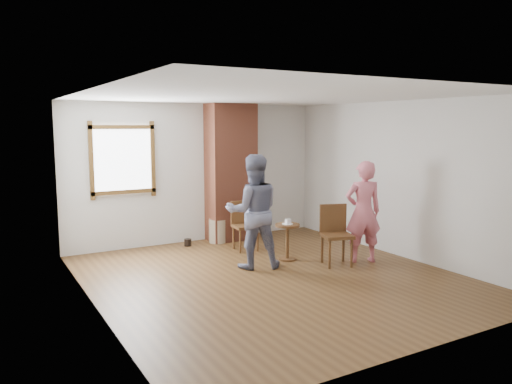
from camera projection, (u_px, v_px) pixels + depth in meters
ground at (273, 277)px, 7.24m from camera, size 5.50×5.50×0.00m
room_shell at (249, 151)px, 7.50m from camera, size 5.04×5.52×2.62m
brick_chimney at (231, 173)px, 9.52m from camera, size 0.90×0.50×2.60m
stoneware_crock at (218, 231)px, 9.41m from camera, size 0.44×0.44×0.44m
dark_pot at (188, 242)px, 9.12m from camera, size 0.16×0.16×0.13m
dining_chair_left at (244, 223)px, 8.84m from camera, size 0.44×0.44×0.86m
dining_chair_right at (335, 231)px, 7.90m from camera, size 0.56×0.56×0.95m
side_table at (287, 236)px, 8.14m from camera, size 0.40×0.40×0.60m
cake_plate at (287, 224)px, 8.11m from camera, size 0.18×0.18×0.01m
cake_slice at (288, 222)px, 8.11m from camera, size 0.08×0.07×0.06m
man at (253, 212)px, 7.66m from camera, size 1.03×0.91×1.76m
person_pink at (363, 212)px, 7.99m from camera, size 0.70×0.58×1.64m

